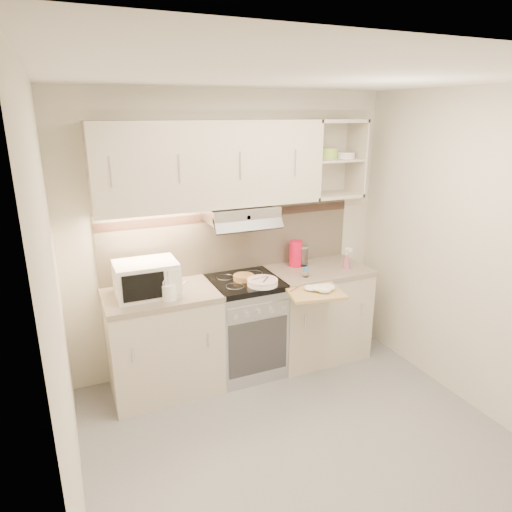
% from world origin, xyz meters
% --- Properties ---
extents(ground, '(3.00, 3.00, 0.00)m').
position_xyz_m(ground, '(0.00, 0.00, 0.00)').
color(ground, gray).
rests_on(ground, ground).
extents(room_shell, '(3.04, 2.84, 2.52)m').
position_xyz_m(room_shell, '(0.00, 0.37, 1.63)').
color(room_shell, beige).
rests_on(room_shell, ground).
extents(base_cabinet_left, '(0.90, 0.60, 0.86)m').
position_xyz_m(base_cabinet_left, '(-0.75, 1.10, 0.43)').
color(base_cabinet_left, beige).
rests_on(base_cabinet_left, ground).
extents(worktop_left, '(0.92, 0.62, 0.04)m').
position_xyz_m(worktop_left, '(-0.75, 1.10, 0.88)').
color(worktop_left, gray).
rests_on(worktop_left, base_cabinet_left).
extents(base_cabinet_right, '(0.90, 0.60, 0.86)m').
position_xyz_m(base_cabinet_right, '(0.75, 1.10, 0.43)').
color(base_cabinet_right, beige).
rests_on(base_cabinet_right, ground).
extents(worktop_right, '(0.92, 0.62, 0.04)m').
position_xyz_m(worktop_right, '(0.75, 1.10, 0.88)').
color(worktop_right, gray).
rests_on(worktop_right, base_cabinet_right).
extents(electric_range, '(0.60, 0.60, 0.90)m').
position_xyz_m(electric_range, '(0.00, 1.10, 0.45)').
color(electric_range, '#B7B7BC').
rests_on(electric_range, ground).
extents(microwave, '(0.49, 0.37, 0.28)m').
position_xyz_m(microwave, '(-0.85, 1.10, 1.04)').
color(microwave, silver).
rests_on(microwave, worktop_left).
extents(watering_can, '(0.23, 0.12, 0.20)m').
position_xyz_m(watering_can, '(-0.71, 0.93, 0.97)').
color(watering_can, white).
rests_on(watering_can, worktop_left).
extents(plate_stack, '(0.26, 0.26, 0.06)m').
position_xyz_m(plate_stack, '(0.09, 0.92, 0.93)').
color(plate_stack, white).
rests_on(plate_stack, electric_range).
extents(bread_loaf, '(0.18, 0.18, 0.05)m').
position_xyz_m(bread_loaf, '(-0.01, 1.10, 0.92)').
color(bread_loaf, '#946744').
rests_on(bread_loaf, electric_range).
extents(pink_pitcher, '(0.13, 0.12, 0.25)m').
position_xyz_m(pink_pitcher, '(0.59, 1.25, 1.02)').
color(pink_pitcher, red).
rests_on(pink_pitcher, worktop_right).
extents(glass_jar, '(0.10, 0.10, 0.20)m').
position_xyz_m(glass_jar, '(0.66, 1.24, 1.00)').
color(glass_jar, silver).
rests_on(glass_jar, worktop_right).
extents(spice_jar, '(0.06, 0.06, 0.09)m').
position_xyz_m(spice_jar, '(0.53, 0.95, 0.94)').
color(spice_jar, silver).
rests_on(spice_jar, worktop_right).
extents(spray_bottle, '(0.08, 0.08, 0.22)m').
position_xyz_m(spray_bottle, '(0.99, 1.00, 0.98)').
color(spray_bottle, pink).
rests_on(spray_bottle, worktop_right).
extents(cutting_board, '(0.52, 0.48, 0.02)m').
position_xyz_m(cutting_board, '(0.45, 0.67, 0.87)').
color(cutting_board, tan).
rests_on(cutting_board, base_cabinet_right).
extents(dish_towel, '(0.26, 0.22, 0.07)m').
position_xyz_m(dish_towel, '(0.47, 0.64, 0.92)').
color(dish_towel, white).
rests_on(dish_towel, cutting_board).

